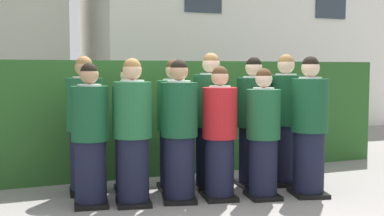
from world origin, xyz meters
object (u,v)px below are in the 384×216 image
object	(u,v)px
student_front_row_1	(133,135)
student_front_row_5	(309,130)
student_rear_row_5	(285,123)
student_rear_row_0	(85,128)
student_rear_row_2	(174,128)
student_rear_row_4	(253,125)
student_rear_row_3	(211,124)
student_front_row_2	(179,134)
student_front_row_4	(263,137)
student_in_red_blazer	(220,136)
student_front_row_0	(90,138)
student_rear_row_1	(129,132)

from	to	relation	value
student_front_row_1	student_front_row_5	bearing A→B (deg)	-10.89
student_front_row_5	student_rear_row_5	xyz separation A→B (m)	(0.05, 0.61, 0.02)
student_rear_row_0	student_rear_row_2	xyz separation A→B (m)	(1.07, -0.24, -0.02)
student_front_row_1	student_rear_row_4	bearing A→B (deg)	9.76
student_rear_row_3	student_rear_row_5	distance (m)	1.01
student_rear_row_2	student_rear_row_3	xyz separation A→B (m)	(0.46, -0.10, 0.04)
student_front_row_2	student_front_row_4	xyz separation A→B (m)	(0.96, -0.24, -0.05)
student_front_row_1	student_front_row_5	distance (m)	2.10
student_rear_row_3	student_front_row_1	bearing A→B (deg)	-161.46
student_in_red_blazer	student_front_row_4	bearing A→B (deg)	-16.78
student_front_row_0	student_rear_row_2	size ratio (longest dim) A/B	0.97
student_front_row_2	student_rear_row_2	xyz separation A→B (m)	(0.13, 0.54, 0.01)
student_front_row_0	student_front_row_2	world-z (taller)	student_front_row_2
student_front_row_2	student_rear_row_2	world-z (taller)	student_rear_row_2
student_front_row_0	student_rear_row_3	world-z (taller)	student_rear_row_3
student_front_row_2	student_rear_row_4	xyz separation A→B (m)	(1.15, 0.35, 0.02)
student_rear_row_2	student_front_row_1	bearing A→B (deg)	-144.22
student_front_row_2	student_front_row_1	bearing A→B (deg)	173.68
student_rear_row_1	student_rear_row_4	distance (m)	1.60
student_rear_row_1	student_rear_row_5	size ratio (longest dim) A/B	0.92
student_front_row_2	student_rear_row_4	distance (m)	1.21
student_rear_row_1	student_rear_row_3	xyz separation A→B (m)	(1.01, -0.22, 0.07)
student_front_row_0	student_rear_row_4	xyz separation A→B (m)	(2.13, 0.17, 0.04)
student_front_row_2	student_rear_row_4	size ratio (longest dim) A/B	0.97
student_in_red_blazer	student_front_row_2	bearing A→B (deg)	169.08
student_front_row_4	student_rear_row_0	bearing A→B (deg)	151.92
student_front_row_0	student_rear_row_4	bearing A→B (deg)	4.53
student_rear_row_0	student_rear_row_3	bearing A→B (deg)	-12.46
student_rear_row_4	student_rear_row_5	world-z (taller)	student_rear_row_5
student_rear_row_4	student_front_row_1	bearing A→B (deg)	-170.24
student_in_red_blazer	student_rear_row_5	size ratio (longest dim) A/B	0.91
student_front_row_5	student_rear_row_3	bearing A→B (deg)	140.59
student_rear_row_3	student_rear_row_5	world-z (taller)	student_rear_row_3
student_front_row_1	student_rear_row_0	bearing A→B (deg)	119.55
student_rear_row_3	student_rear_row_4	distance (m)	0.57
student_front_row_2	student_front_row_4	distance (m)	0.99
student_rear_row_2	student_front_row_5	bearing A→B (deg)	-31.99
student_rear_row_0	student_rear_row_1	world-z (taller)	student_rear_row_0
student_front_row_1	student_front_row_4	xyz separation A→B (m)	(1.49, -0.30, -0.05)
student_front_row_4	student_rear_row_3	xyz separation A→B (m)	(-0.37, 0.67, 0.10)
student_rear_row_3	student_rear_row_4	size ratio (longest dim) A/B	1.03
student_rear_row_0	student_rear_row_4	bearing A→B (deg)	-11.47
student_front_row_2	student_in_red_blazer	xyz separation A→B (m)	(0.47, -0.09, -0.04)
student_front_row_4	student_front_row_5	distance (m)	0.58
student_front_row_2	student_rear_row_1	xyz separation A→B (m)	(-0.41, 0.65, -0.03)
student_front_row_2	student_rear_row_3	xyz separation A→B (m)	(0.59, 0.43, 0.05)
student_front_row_1	student_rear_row_0	distance (m)	0.82
student_in_red_blazer	student_rear_row_4	distance (m)	0.82
student_front_row_5	student_rear_row_2	world-z (taller)	student_front_row_5
student_front_row_1	student_front_row_5	world-z (taller)	student_front_row_5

